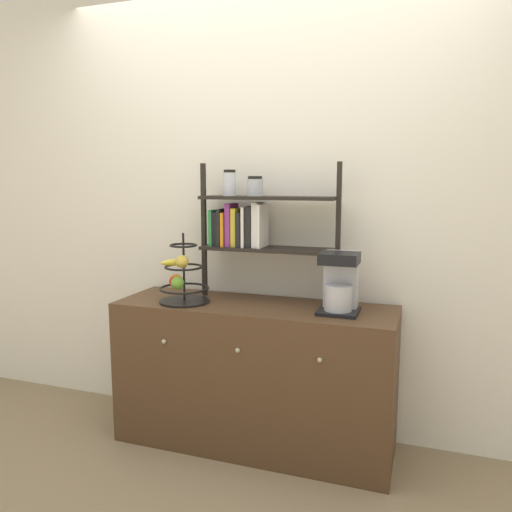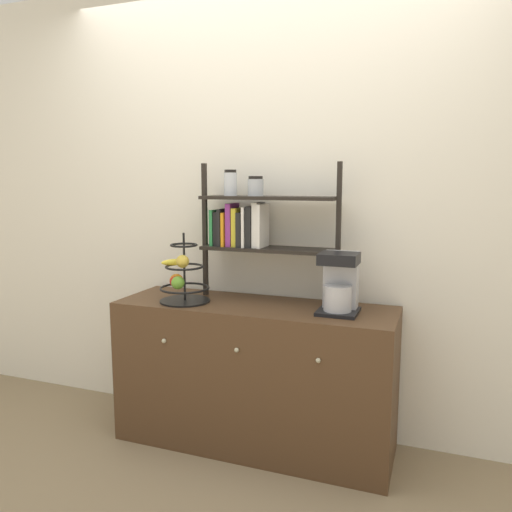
{
  "view_description": "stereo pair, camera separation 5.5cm",
  "coord_description": "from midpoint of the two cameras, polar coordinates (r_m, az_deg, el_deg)",
  "views": [
    {
      "loc": [
        0.87,
        -2.21,
        1.44
      ],
      "look_at": [
        0.01,
        0.24,
        1.05
      ],
      "focal_mm": 35.0,
      "sensor_mm": 36.0,
      "label": 1
    },
    {
      "loc": [
        0.92,
        -2.19,
        1.44
      ],
      "look_at": [
        0.01,
        0.24,
        1.05
      ],
      "focal_mm": 35.0,
      "sensor_mm": 36.0,
      "label": 2
    }
  ],
  "objects": [
    {
      "name": "ground_plane",
      "position": [
        2.78,
        -2.61,
        -22.76
      ],
      "size": [
        12.0,
        12.0,
        0.0
      ],
      "primitive_type": "plane",
      "color": "#847051"
    },
    {
      "name": "wall_back",
      "position": [
        2.87,
        1.12,
        5.67
      ],
      "size": [
        7.0,
        0.05,
        2.6
      ],
      "primitive_type": "cube",
      "color": "silver",
      "rests_on": "ground_plane"
    },
    {
      "name": "sideboard",
      "position": [
        2.8,
        -0.8,
        -13.43
      ],
      "size": [
        1.5,
        0.5,
        0.79
      ],
      "color": "#4C331E",
      "rests_on": "ground_plane"
    },
    {
      "name": "coffee_maker",
      "position": [
        2.53,
        8.94,
        -3.05
      ],
      "size": [
        0.2,
        0.21,
        0.31
      ],
      "color": "black",
      "rests_on": "sideboard"
    },
    {
      "name": "fruit_stand",
      "position": [
        2.74,
        -9.1,
        -2.71
      ],
      "size": [
        0.27,
        0.27,
        0.38
      ],
      "color": "black",
      "rests_on": "sideboard"
    },
    {
      "name": "shelf_hutch",
      "position": [
        2.75,
        -1.16,
        3.91
      ],
      "size": [
        0.79,
        0.2,
        0.75
      ],
      "color": "black",
      "rests_on": "sideboard"
    }
  ]
}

